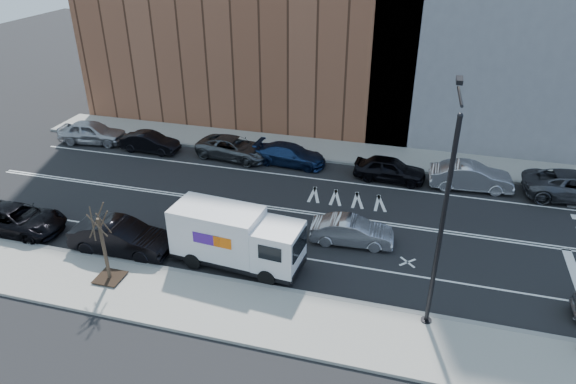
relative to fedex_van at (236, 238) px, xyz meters
The scene contains 18 objects.
ground 6.10m from the fedex_van, 71.37° to the left, with size 120.00×120.00×0.00m, color black.
sidewalk_near 3.98m from the fedex_van, 59.44° to the right, with size 44.00×3.60×0.15m, color gray.
sidewalk_far 14.59m from the fedex_van, 82.53° to the left, with size 44.00×3.60×0.15m, color gray.
curb_near 2.75m from the fedex_van, 36.52° to the right, with size 44.00×0.25×0.17m, color gray.
curb_far 12.82m from the fedex_van, 81.48° to the left, with size 44.00×0.25×0.17m, color gray.
road_markings 6.10m from the fedex_van, 71.37° to the left, with size 40.00×8.60×0.01m, color white, non-canonical shape.
streetlight 9.67m from the fedex_van, ahead, with size 0.44×4.02×9.34m.
street_tree 5.83m from the fedex_van, 151.31° to the right, with size 1.20×1.20×3.75m.
fedex_van is the anchor object (origin of this frame).
far_parked_a 19.21m from the fedex_van, 143.76° to the left, with size 1.95×4.85×1.65m, color #A4A3A8.
far_parked_b 15.35m from the fedex_van, 133.85° to the left, with size 1.44×4.14×1.36m, color black.
far_parked_c 12.46m from the fedex_van, 111.20° to the left, with size 2.42×5.24×1.46m, color #474A4E.
far_parked_d 11.63m from the fedex_van, 92.53° to the left, with size 1.96×4.82×1.40m, color navy.
far_parked_e 12.61m from the fedex_van, 60.81° to the left, with size 1.79×4.46×1.52m, color black.
far_parked_f 15.65m from the fedex_van, 45.30° to the left, with size 1.71×4.91×1.62m, color #A9A9AE.
driving_sedan 6.02m from the fedex_van, 33.22° to the left, with size 1.45×4.16×1.37m, color #A7A7AC.
near_parked_rear_a 5.90m from the fedex_van, behind, with size 1.75×5.02×1.65m, color black.
near_parked_rear_b 12.19m from the fedex_van, behind, with size 2.38×5.16×1.43m, color black.
Camera 1 is at (5.81, -24.30, 14.67)m, focal length 32.00 mm.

